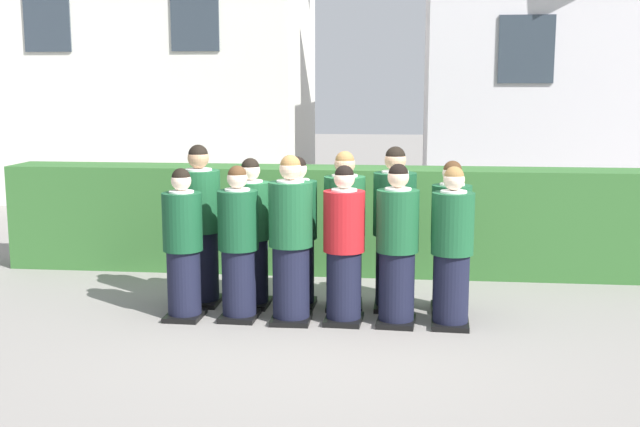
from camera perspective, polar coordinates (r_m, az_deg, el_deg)
The scene contains 16 objects.
ground_plane at distance 7.94m, azimuth -0.21°, elevation -7.81°, with size 60.00×60.00×0.00m, color gray.
student_front_row_0 at distance 7.99m, azimuth -9.90°, elevation -2.47°, with size 0.40×0.49×1.53m.
student_front_row_1 at distance 7.89m, azimuth -5.94°, elevation -2.42°, with size 0.40×0.46×1.56m.
student_front_row_2 at distance 7.76m, azimuth -2.13°, elevation -2.16°, with size 0.43×0.49×1.67m.
student_in_red_blazer at distance 7.73m, azimuth 1.75°, elevation -2.56°, with size 0.41×0.46×1.57m.
student_front_row_4 at distance 7.71m, azimuth 5.61°, elevation -2.57°, with size 0.41×0.51×1.59m.
student_front_row_5 at distance 7.71m, azimuth 9.55°, elevation -2.72°, with size 0.41×0.46×1.57m.
student_rear_row_0 at distance 8.48m, azimuth -8.69°, elevation -1.10°, with size 0.45×0.49×1.72m.
student_rear_row_1 at distance 8.35m, azimuth -5.00°, elevation -1.66°, with size 0.41×0.46×1.59m.
student_rear_row_2 at distance 8.30m, azimuth -1.65°, elevation -1.63°, with size 0.42×0.50×1.60m.
student_rear_row_3 at distance 8.25m, azimuth 1.78°, elevation -1.49°, with size 0.43×0.50×1.66m.
student_rear_row_4 at distance 8.24m, azimuth 5.40°, elevation -1.36°, with size 0.45×0.49×1.71m.
student_rear_row_5 at distance 8.23m, azimuth 9.45°, elevation -1.94°, with size 0.41×0.45×1.58m.
hedge at distance 9.89m, azimuth 1.21°, elevation -0.45°, with size 8.36×0.70×1.32m.
school_building_main at distance 17.39m, azimuth -11.86°, elevation 14.13°, with size 6.67×4.39×7.53m.
school_building_annex at distance 15.54m, azimuth 18.64°, elevation 12.34°, with size 6.05×3.78×6.41m.
Camera 1 is at (0.86, -7.54, 2.34)m, focal length 44.14 mm.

